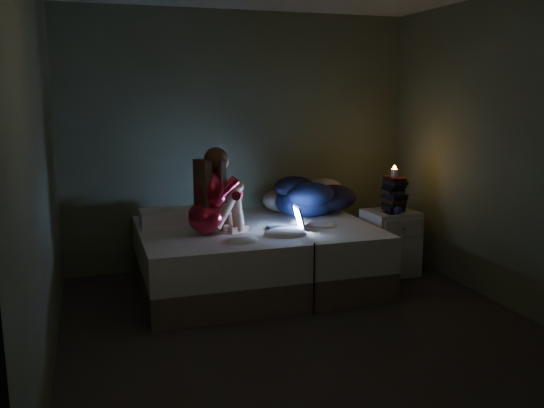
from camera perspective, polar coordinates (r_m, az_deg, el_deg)
name	(u,v)px	position (r m, az deg, el deg)	size (l,w,h in m)	color
floor	(306,332)	(4.48, 3.39, -12.62)	(3.60, 3.80, 0.02)	black
wall_back	(240,141)	(5.94, -3.16, 6.30)	(3.60, 0.02, 2.60)	#4F5640
wall_front	(478,213)	(2.48, 19.90, -0.84)	(3.60, 0.02, 2.60)	#4F5640
wall_left	(38,172)	(3.86, -22.31, 3.01)	(0.02, 3.80, 2.60)	#4F5640
wall_right	(515,153)	(5.08, 23.05, 4.66)	(0.02, 3.80, 2.60)	#4F5640
bed	(256,257)	(5.34, -1.58, -5.26)	(2.11, 1.58, 0.58)	beige
pillow	(168,218)	(5.36, -10.39, -1.36)	(0.49, 0.35, 0.14)	white
woman	(205,192)	(4.87, -6.71, 1.19)	(0.47, 0.31, 0.76)	maroon
laptop	(285,218)	(5.10, 1.27, -1.37)	(0.31, 0.22, 0.22)	black
clothes_pile	(306,195)	(5.75, 3.39, 0.95)	(0.68, 0.54, 0.41)	navy
nightstand	(390,242)	(5.84, 11.70, -3.77)	(0.48, 0.43, 0.64)	white
book_stack	(394,194)	(5.74, 12.03, 0.99)	(0.19, 0.25, 0.34)	black
candle	(394,173)	(5.71, 12.12, 3.07)	(0.07, 0.07, 0.08)	beige
phone	(388,213)	(5.64, 11.53, -0.87)	(0.07, 0.14, 0.01)	black
blue_orb	(397,210)	(5.61, 12.38, -0.61)	(0.08, 0.08, 0.08)	#251B51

